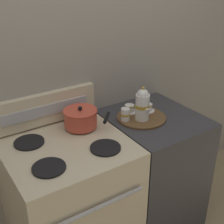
# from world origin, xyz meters

# --- Properties ---
(wall_back) EXTENTS (6.00, 0.05, 2.20)m
(wall_back) POSITION_xyz_m (0.00, 0.35, 1.10)
(wall_back) COLOR #9E998E
(wall_back) RESTS_ON ground
(stove) EXTENTS (0.72, 0.69, 0.93)m
(stove) POSITION_xyz_m (-0.30, -0.00, 0.46)
(stove) COLOR beige
(stove) RESTS_ON ground
(control_panel) EXTENTS (0.71, 0.05, 0.21)m
(control_panel) POSITION_xyz_m (-0.30, 0.31, 1.03)
(control_panel) COLOR beige
(control_panel) RESTS_ON stove
(side_counter) EXTENTS (0.60, 0.66, 0.92)m
(side_counter) POSITION_xyz_m (0.37, 0.00, 0.46)
(side_counter) COLOR #38383D
(side_counter) RESTS_ON ground
(saucepan) EXTENTS (0.28, 0.28, 0.14)m
(saucepan) POSITION_xyz_m (-0.13, 0.15, 0.99)
(saucepan) COLOR #D14C38
(saucepan) RESTS_ON stove
(serving_tray) EXTENTS (0.33, 0.33, 0.01)m
(serving_tray) POSITION_xyz_m (0.28, 0.04, 0.92)
(serving_tray) COLOR brown
(serving_tray) RESTS_ON side_counter
(teapot) EXTENTS (0.09, 0.15, 0.23)m
(teapot) POSITION_xyz_m (0.25, 0.00, 1.04)
(teapot) COLOR white
(teapot) RESTS_ON serving_tray
(teacup_left) EXTENTS (0.10, 0.10, 0.06)m
(teacup_left) POSITION_xyz_m (0.25, 0.14, 0.96)
(teacup_left) COLOR white
(teacup_left) RESTS_ON serving_tray
(teacup_right) EXTENTS (0.10, 0.10, 0.06)m
(teacup_right) POSITION_xyz_m (0.36, 0.08, 0.96)
(teacup_right) COLOR white
(teacup_right) RESTS_ON serving_tray
(creamer_jug) EXTENTS (0.06, 0.06, 0.08)m
(creamer_jug) POSITION_xyz_m (0.15, 0.06, 0.97)
(creamer_jug) COLOR white
(creamer_jug) RESTS_ON serving_tray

